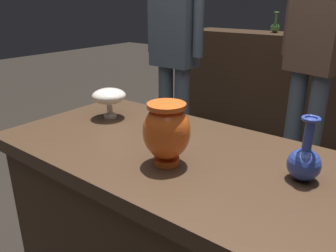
{
  "coord_description": "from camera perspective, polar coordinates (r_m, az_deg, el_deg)",
  "views": [
    {
      "loc": [
        0.63,
        -0.82,
        1.27
      ],
      "look_at": [
        0.03,
        -0.05,
        0.9
      ],
      "focal_mm": 35.71,
      "sensor_mm": 36.0,
      "label": 1
    }
  ],
  "objects": [
    {
      "name": "vase_left_accent",
      "position": [
        1.42,
        -10.04,
        4.93
      ],
      "size": [
        0.14,
        0.14,
        0.12
      ],
      "color": "silver",
      "rests_on": "display_plinth"
    },
    {
      "name": "back_display_shelf",
      "position": [
        3.18,
        25.27,
        4.67
      ],
      "size": [
        2.6,
        0.4,
        0.99
      ],
      "color": "#422D1E",
      "rests_on": "ground_plane"
    },
    {
      "name": "vase_centerpiece",
      "position": [
        0.98,
        -0.24,
        -0.92
      ],
      "size": [
        0.14,
        0.14,
        0.19
      ],
      "color": "#E55B1E",
      "rests_on": "display_plinth"
    },
    {
      "name": "shelf_vase_left",
      "position": [
        3.27,
        17.83,
        15.88
      ],
      "size": [
        0.08,
        0.08,
        0.18
      ],
      "color": "#477A38",
      "rests_on": "back_display_shelf"
    },
    {
      "name": "visitor_near_left",
      "position": [
        2.41,
        1.05,
        14.0
      ],
      "size": [
        0.47,
        0.19,
        1.67
      ],
      "rotation": [
        0.0,
        0.0,
        3.13
      ],
      "color": "slate",
      "rests_on": "ground_plane"
    },
    {
      "name": "vase_tall_behind",
      "position": [
        0.99,
        22.25,
        -5.58
      ],
      "size": [
        0.09,
        0.09,
        0.18
      ],
      "color": "#2D429E",
      "rests_on": "display_plinth"
    },
    {
      "name": "display_plinth",
      "position": [
        1.35,
        0.19,
        -19.16
      ],
      "size": [
        1.2,
        0.64,
        0.8
      ],
      "color": "#422D1E",
      "rests_on": "ground_plane"
    },
    {
      "name": "visitor_center_back",
      "position": [
        2.3,
        23.91,
        12.51
      ],
      "size": [
        0.45,
        0.26,
        1.7
      ],
      "rotation": [
        0.0,
        0.0,
        2.85
      ],
      "color": "slate",
      "rests_on": "ground_plane"
    }
  ]
}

